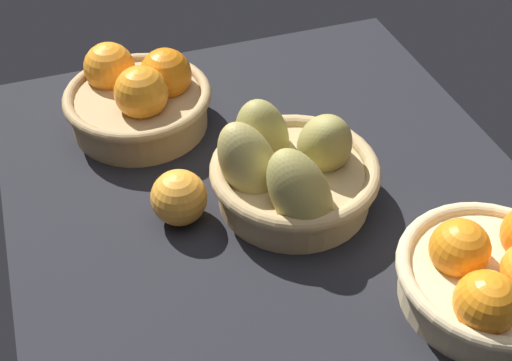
# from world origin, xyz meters

# --- Properties ---
(market_tray) EXTENTS (0.84, 0.72, 0.03)m
(market_tray) POSITION_xyz_m (0.00, 0.00, 0.01)
(market_tray) COLOR black
(market_tray) RESTS_ON ground
(basket_near_left) EXTENTS (0.23, 0.23, 0.12)m
(basket_near_left) POSITION_xyz_m (-0.24, -0.14, 0.08)
(basket_near_left) COLOR tan
(basket_near_left) RESTS_ON market_tray
(basket_far_right) EXTENTS (0.22, 0.22, 0.11)m
(basket_far_right) POSITION_xyz_m (0.24, 0.18, 0.07)
(basket_far_right) COLOR #D3BC8C
(basket_far_right) RESTS_ON market_tray
(basket_center_pears) EXTENTS (0.25, 0.25, 0.16)m
(basket_center_pears) POSITION_xyz_m (-0.00, 0.02, 0.08)
(basket_center_pears) COLOR tan
(basket_center_pears) RESTS_ON market_tray
(loose_orange_front_gap) EXTENTS (0.08, 0.08, 0.08)m
(loose_orange_front_gap) POSITION_xyz_m (-0.01, -0.13, 0.07)
(loose_orange_front_gap) COLOR #F49E33
(loose_orange_front_gap) RESTS_ON market_tray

